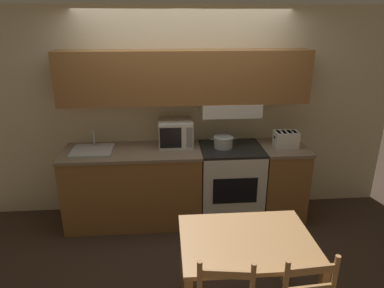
{
  "coord_description": "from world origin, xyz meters",
  "views": [
    {
      "loc": [
        -0.23,
        -4.11,
        2.38
      ],
      "look_at": [
        0.05,
        -0.57,
        1.09
      ],
      "focal_mm": 32.0,
      "sensor_mm": 36.0,
      "label": 1
    }
  ],
  "objects_px": {
    "toaster": "(286,139)",
    "cooking_pot": "(223,142)",
    "dining_table": "(246,250)",
    "sink_basin": "(92,150)",
    "stove_range": "(230,183)",
    "microwave": "(176,133)"
  },
  "relations": [
    {
      "from": "toaster",
      "to": "cooking_pot",
      "type": "bearing_deg",
      "value": 177.29
    },
    {
      "from": "cooking_pot",
      "to": "toaster",
      "type": "xyz_separation_m",
      "value": [
        0.75,
        -0.04,
        0.02
      ]
    },
    {
      "from": "dining_table",
      "to": "sink_basin",
      "type": "bearing_deg",
      "value": 133.46
    },
    {
      "from": "toaster",
      "to": "sink_basin",
      "type": "xyz_separation_m",
      "value": [
        -2.3,
        0.02,
        -0.08
      ]
    },
    {
      "from": "stove_range",
      "to": "microwave",
      "type": "xyz_separation_m",
      "value": [
        -0.66,
        0.13,
        0.63
      ]
    },
    {
      "from": "toaster",
      "to": "sink_basin",
      "type": "height_order",
      "value": "sink_basin"
    },
    {
      "from": "microwave",
      "to": "dining_table",
      "type": "distance_m",
      "value": 1.82
    },
    {
      "from": "stove_range",
      "to": "microwave",
      "type": "relative_size",
      "value": 2.31
    },
    {
      "from": "stove_range",
      "to": "dining_table",
      "type": "xyz_separation_m",
      "value": [
        -0.16,
        -1.56,
        0.18
      ]
    },
    {
      "from": "stove_range",
      "to": "dining_table",
      "type": "distance_m",
      "value": 1.58
    },
    {
      "from": "cooking_pot",
      "to": "microwave",
      "type": "relative_size",
      "value": 0.78
    },
    {
      "from": "toaster",
      "to": "stove_range",
      "type": "bearing_deg",
      "value": 177.92
    },
    {
      "from": "stove_range",
      "to": "cooking_pot",
      "type": "relative_size",
      "value": 2.98
    },
    {
      "from": "dining_table",
      "to": "stove_range",
      "type": "bearing_deg",
      "value": 84.02
    },
    {
      "from": "stove_range",
      "to": "cooking_pot",
      "type": "distance_m",
      "value": 0.55
    },
    {
      "from": "sink_basin",
      "to": "dining_table",
      "type": "bearing_deg",
      "value": -46.54
    },
    {
      "from": "cooking_pot",
      "to": "dining_table",
      "type": "height_order",
      "value": "cooking_pot"
    },
    {
      "from": "cooking_pot",
      "to": "microwave",
      "type": "xyz_separation_m",
      "value": [
        -0.56,
        0.12,
        0.08
      ]
    },
    {
      "from": "microwave",
      "to": "sink_basin",
      "type": "relative_size",
      "value": 0.87
    },
    {
      "from": "cooking_pot",
      "to": "microwave",
      "type": "height_order",
      "value": "microwave"
    },
    {
      "from": "stove_range",
      "to": "sink_basin",
      "type": "xyz_separation_m",
      "value": [
        -1.64,
        -0.0,
        0.48
      ]
    },
    {
      "from": "microwave",
      "to": "dining_table",
      "type": "relative_size",
      "value": 0.39
    }
  ]
}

